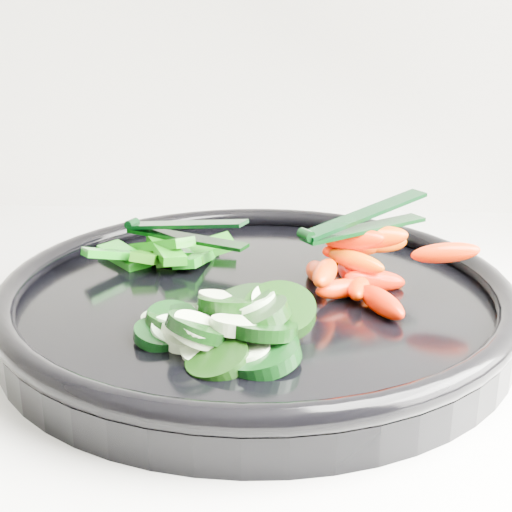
{
  "coord_description": "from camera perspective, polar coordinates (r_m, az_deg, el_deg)",
  "views": [
    {
      "loc": [
        0.73,
        1.2,
        1.16
      ],
      "look_at": [
        0.7,
        1.68,
        0.99
      ],
      "focal_mm": 50.0,
      "sensor_mm": 36.0,
      "label": 1
    }
  ],
  "objects": [
    {
      "name": "veggie_tray",
      "position": [
        0.53,
        -0.0,
        -3.54
      ],
      "size": [
        0.46,
        0.46,
        0.04
      ],
      "color": "black",
      "rests_on": "counter"
    },
    {
      "name": "cucumber_pile",
      "position": [
        0.46,
        -2.85,
        -5.41
      ],
      "size": [
        0.13,
        0.12,
        0.04
      ],
      "color": "black",
      "rests_on": "veggie_tray"
    },
    {
      "name": "carrot_pile",
      "position": [
        0.54,
        8.43,
        -0.53
      ],
      "size": [
        0.13,
        0.16,
        0.05
      ],
      "color": "red",
      "rests_on": "veggie_tray"
    },
    {
      "name": "pepper_pile",
      "position": [
        0.59,
        -7.25,
        0.23
      ],
      "size": [
        0.12,
        0.08,
        0.04
      ],
      "color": "#09680F",
      "rests_on": "veggie_tray"
    },
    {
      "name": "tong_carrot",
      "position": [
        0.54,
        8.46,
        2.71
      ],
      "size": [
        0.1,
        0.08,
        0.02
      ],
      "color": "black",
      "rests_on": "carrot_pile"
    },
    {
      "name": "tong_pepper",
      "position": [
        0.59,
        -5.92,
        2.03
      ],
      "size": [
        0.11,
        0.06,
        0.02
      ],
      "color": "black",
      "rests_on": "pepper_pile"
    }
  ]
}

